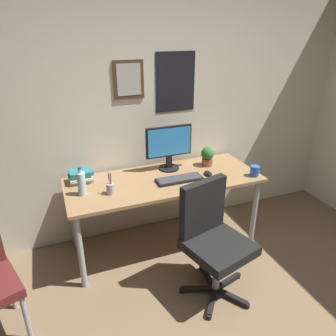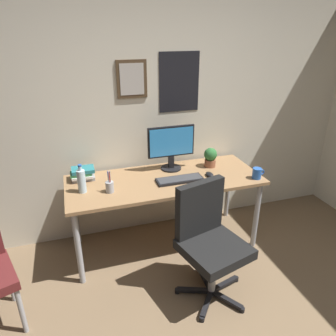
% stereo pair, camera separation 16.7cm
% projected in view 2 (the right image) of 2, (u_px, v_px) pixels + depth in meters
% --- Properties ---
extents(wall_back, '(4.40, 0.10, 2.60)m').
position_uv_depth(wall_back, '(157.00, 107.00, 3.11)').
color(wall_back, beige).
rests_on(wall_back, ground_plane).
extents(desk, '(1.79, 0.71, 0.73)m').
position_uv_depth(desk, '(165.00, 185.00, 2.97)').
color(desk, '#936D47').
rests_on(desk, ground_plane).
extents(office_chair, '(0.58, 0.59, 0.95)m').
position_uv_depth(office_chair, '(208.00, 237.00, 2.47)').
color(office_chair, black).
rests_on(office_chair, ground_plane).
extents(monitor, '(0.46, 0.20, 0.43)m').
position_uv_depth(monitor, '(171.00, 146.00, 3.06)').
color(monitor, black).
rests_on(monitor, desk).
extents(keyboard, '(0.43, 0.15, 0.03)m').
position_uv_depth(keyboard, '(180.00, 180.00, 2.90)').
color(keyboard, black).
rests_on(keyboard, desk).
extents(computer_mouse, '(0.06, 0.11, 0.04)m').
position_uv_depth(computer_mouse, '(210.00, 175.00, 2.98)').
color(computer_mouse, black).
rests_on(computer_mouse, desk).
extents(water_bottle, '(0.07, 0.07, 0.25)m').
position_uv_depth(water_bottle, '(82.00, 181.00, 2.67)').
color(water_bottle, silver).
rests_on(water_bottle, desk).
extents(coffee_mug_near, '(0.12, 0.08, 0.10)m').
position_uv_depth(coffee_mug_near, '(257.00, 173.00, 2.93)').
color(coffee_mug_near, '#2659B2').
rests_on(coffee_mug_near, desk).
extents(potted_plant, '(0.13, 0.13, 0.20)m').
position_uv_depth(potted_plant, '(210.00, 157.00, 3.16)').
color(potted_plant, brown).
rests_on(potted_plant, desk).
extents(pen_cup, '(0.07, 0.07, 0.20)m').
position_uv_depth(pen_cup, '(110.00, 186.00, 2.69)').
color(pen_cup, '#9EA0A5').
rests_on(pen_cup, desk).
extents(book_stack_left, '(0.22, 0.16, 0.11)m').
position_uv_depth(book_stack_left, '(82.00, 174.00, 2.90)').
color(book_stack_left, gray).
rests_on(book_stack_left, desk).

